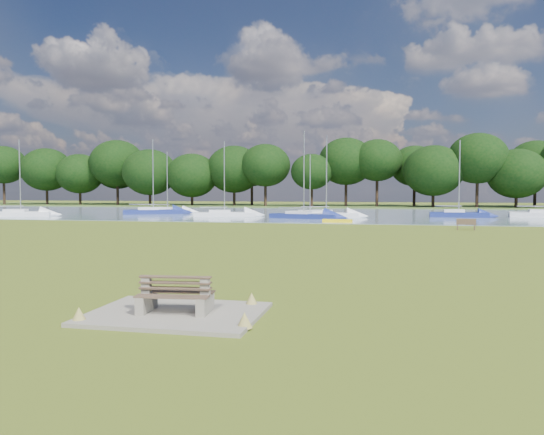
% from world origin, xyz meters
% --- Properties ---
extents(ground, '(220.00, 220.00, 0.00)m').
position_xyz_m(ground, '(0.00, 0.00, 0.00)').
color(ground, brown).
extents(river, '(220.00, 40.00, 0.10)m').
position_xyz_m(river, '(0.00, 42.00, 0.00)').
color(river, gray).
rests_on(river, ground).
extents(far_bank, '(220.00, 20.00, 0.40)m').
position_xyz_m(far_bank, '(0.00, 72.00, 0.00)').
color(far_bank, '#4C6626').
rests_on(far_bank, ground).
extents(concrete_pad, '(4.20, 3.20, 0.10)m').
position_xyz_m(concrete_pad, '(0.00, -14.00, 0.05)').
color(concrete_pad, gray).
rests_on(concrete_pad, ground).
extents(bench_pair, '(1.88, 1.22, 0.96)m').
position_xyz_m(bench_pair, '(-0.00, -14.00, 0.49)').
color(bench_pair, gray).
rests_on(bench_pair, concrete_pad).
extents(riverbank_bench, '(1.47, 0.56, 0.89)m').
position_xyz_m(riverbank_bench, '(11.14, 16.97, 0.45)').
color(riverbank_bench, brown).
rests_on(riverbank_bench, ground).
extents(kayak, '(2.82, 0.66, 0.28)m').
position_xyz_m(kayak, '(0.59, 24.00, 0.19)').
color(kayak, yellow).
rests_on(kayak, river).
extents(tree_line, '(159.64, 9.83, 11.89)m').
position_xyz_m(tree_line, '(8.34, 68.00, 7.03)').
color(tree_line, black).
rests_on(tree_line, far_bank).
extents(sailboat_0, '(7.02, 4.10, 8.81)m').
position_xyz_m(sailboat_0, '(-36.17, 27.30, 0.55)').
color(sailboat_0, silver).
rests_on(sailboat_0, river).
extents(sailboat_1, '(5.26, 2.93, 7.14)m').
position_xyz_m(sailboat_1, '(-3.64, 35.04, 0.47)').
color(sailboat_1, silver).
rests_on(sailboat_1, river).
extents(sailboat_3, '(6.41, 2.93, 7.98)m').
position_xyz_m(sailboat_3, '(-22.84, 38.35, 0.52)').
color(sailboat_3, silver).
rests_on(sailboat_3, river).
extents(sailboat_4, '(7.48, 3.40, 9.28)m').
position_xyz_m(sailboat_4, '(-3.58, 29.73, 0.52)').
color(sailboat_4, navy).
rests_on(sailboat_4, river).
extents(sailboat_5, '(7.53, 4.79, 9.39)m').
position_xyz_m(sailboat_5, '(-23.72, 35.96, 0.56)').
color(sailboat_5, navy).
rests_on(sailboat_5, river).
extents(sailboat_7, '(6.29, 1.94, 8.53)m').
position_xyz_m(sailboat_7, '(12.92, 35.78, 0.58)').
color(sailboat_7, navy).
rests_on(sailboat_7, river).
extents(sailboat_8, '(7.25, 4.08, 8.59)m').
position_xyz_m(sailboat_8, '(-13.14, 32.06, 0.50)').
color(sailboat_8, silver).
rests_on(sailboat_8, river).
extents(sailboat_9, '(7.12, 3.02, 9.01)m').
position_xyz_m(sailboat_9, '(-1.44, 32.13, 0.55)').
color(sailboat_9, silver).
rests_on(sailboat_9, river).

